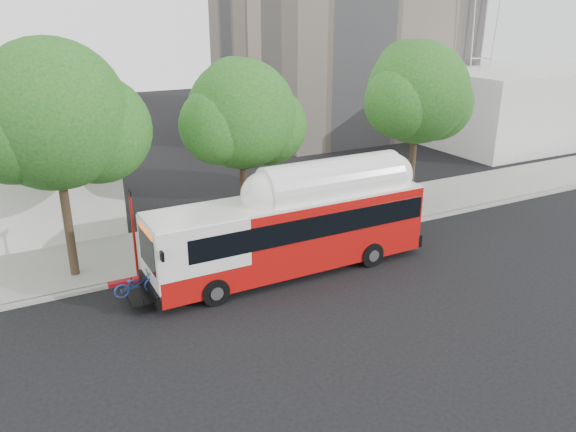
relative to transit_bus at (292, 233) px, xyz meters
name	(u,v)px	position (x,y,z in m)	size (l,w,h in m)	color
ground	(326,284)	(0.66, -1.75, -1.78)	(120.00, 120.00, 0.00)	black
sidewalk	(259,230)	(0.66, 4.75, -1.71)	(60.00, 5.00, 0.15)	gray
curb_strip	(283,249)	(0.66, 2.15, -1.71)	(60.00, 0.30, 0.15)	gray
red_curb_segment	(223,261)	(-2.34, 2.15, -1.70)	(10.00, 0.32, 0.16)	maroon
street_tree_left	(66,120)	(-7.87, 3.80, 4.82)	(6.67, 5.80, 9.74)	#2D2116
street_tree_mid	(249,118)	(0.06, 4.30, 4.13)	(5.75, 5.00, 8.62)	#2D2116
street_tree_right	(423,96)	(10.10, 4.10, 4.47)	(6.21, 5.40, 9.18)	#2D2116
horizon_block	(527,103)	(30.66, 14.25, 1.22)	(20.00, 12.00, 6.00)	silver
transit_bus	(292,233)	(0.00, 0.00, 0.00)	(12.92, 2.87, 3.81)	#B20E0C
signal_pole	(134,234)	(-6.04, 2.39, 0.20)	(0.11, 0.37, 3.86)	#A41811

